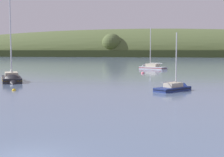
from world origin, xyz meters
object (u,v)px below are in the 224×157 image
sailboat_near_mooring (150,68)px  mooring_buoy_foreground (143,73)px  sailboat_midwater_white (176,89)px  mooring_buoy_midchannel (14,91)px  sailboat_outer_reach (12,81)px

sailboat_near_mooring → mooring_buoy_foreground: (1.23, -17.37, -0.25)m
sailboat_midwater_white → mooring_buoy_midchannel: (-19.94, -5.66, -0.13)m
sailboat_near_mooring → sailboat_outer_reach: bearing=96.3°
mooring_buoy_foreground → mooring_buoy_midchannel: bearing=-106.2°
sailboat_near_mooring → sailboat_outer_reach: (-15.42, -42.92, -0.04)m
sailboat_near_mooring → mooring_buoy_foreground: sailboat_near_mooring is taller
sailboat_near_mooring → sailboat_outer_reach: size_ratio=0.84×
mooring_buoy_foreground → mooring_buoy_midchannel: size_ratio=1.44×
sailboat_midwater_white → mooring_buoy_foreground: size_ratio=9.93×
sailboat_midwater_white → mooring_buoy_foreground: sailboat_midwater_white is taller
sailboat_outer_reach → mooring_buoy_foreground: (16.65, 25.55, -0.21)m
sailboat_midwater_white → sailboat_outer_reach: bearing=113.6°
sailboat_near_mooring → mooring_buoy_midchannel: (-8.99, -52.67, -0.25)m
sailboat_near_mooring → mooring_buoy_foreground: 17.41m
sailboat_outer_reach → sailboat_midwater_white: bearing=46.7°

